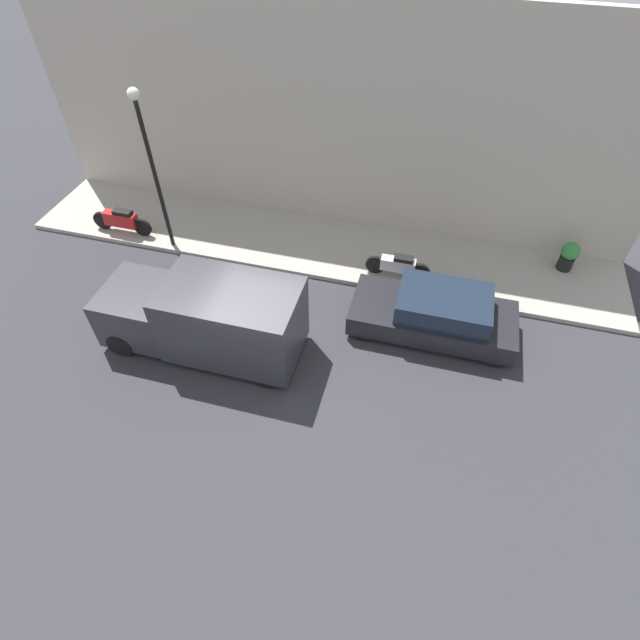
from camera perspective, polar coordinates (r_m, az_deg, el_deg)
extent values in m
plane|color=#2D2D33|center=(12.72, -6.19, -4.57)|extent=(60.00, 60.00, 0.00)
cube|color=gray|center=(15.93, -0.43, 8.60)|extent=(2.99, 18.41, 0.14)
cube|color=#B2A899|center=(15.60, 1.23, 21.81)|extent=(0.30, 18.41, 6.70)
cube|color=black|center=(13.33, 12.69, 0.26)|extent=(1.80, 4.22, 0.58)
cube|color=#192333|center=(12.94, 14.01, 1.84)|extent=(1.59, 2.32, 0.56)
cylinder|color=black|center=(12.94, 4.96, -1.24)|extent=(0.20, 0.59, 0.59)
cylinder|color=black|center=(14.04, 6.25, 3.30)|extent=(0.20, 0.59, 0.59)
cylinder|color=black|center=(13.06, 19.40, -3.98)|extent=(0.20, 0.59, 0.59)
cylinder|color=black|center=(14.15, 19.56, 0.74)|extent=(0.20, 0.59, 0.59)
cube|color=#2D2D33|center=(12.19, -9.92, 0.00)|extent=(1.92, 3.25, 1.89)
cube|color=#2D2D33|center=(13.44, -19.62, 1.17)|extent=(1.83, 1.75, 1.32)
cube|color=#192333|center=(13.33, -20.97, 2.50)|extent=(1.63, 0.96, 0.53)
cylinder|color=black|center=(13.50, -21.78, -2.55)|extent=(0.22, 0.68, 0.68)
cylinder|color=black|center=(14.39, -18.54, 2.22)|extent=(0.22, 0.68, 0.68)
cylinder|color=black|center=(11.98, -6.35, -6.33)|extent=(0.22, 0.68, 0.68)
cylinder|color=black|center=(12.97, -3.91, -0.71)|extent=(0.22, 0.68, 0.68)
cube|color=#B7B7BF|center=(14.57, 8.90, 6.28)|extent=(0.30, 0.99, 0.37)
cube|color=black|center=(14.41, 9.54, 6.92)|extent=(0.27, 0.54, 0.12)
cylinder|color=black|center=(14.71, 6.36, 6.32)|extent=(0.10, 0.57, 0.57)
cylinder|color=black|center=(14.65, 11.32, 5.39)|extent=(0.10, 0.57, 0.57)
cube|color=#B21E1E|center=(17.28, -21.82, 10.64)|extent=(0.30, 1.08, 0.45)
cube|color=black|center=(17.05, -21.66, 11.37)|extent=(0.27, 0.59, 0.12)
cylinder|color=black|center=(17.77, -23.59, 10.38)|extent=(0.10, 0.61, 0.61)
cylinder|color=black|center=(16.99, -19.64, 9.94)|extent=(0.10, 0.61, 0.61)
cylinder|color=black|center=(15.29, -18.22, 15.02)|extent=(0.12, 0.12, 4.54)
sphere|color=silver|center=(14.30, -20.55, 23.05)|extent=(0.32, 0.32, 0.32)
cylinder|color=black|center=(16.47, 26.25, 5.92)|extent=(0.43, 0.43, 0.44)
sphere|color=#337F38|center=(16.23, 26.74, 7.06)|extent=(0.52, 0.52, 0.52)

